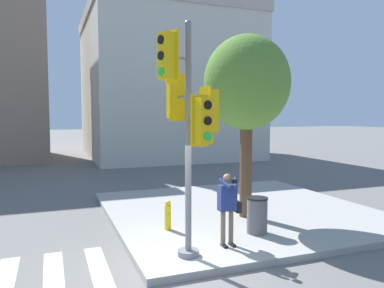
{
  "coord_description": "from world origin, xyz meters",
  "views": [
    {
      "loc": [
        -2.06,
        -6.89,
        3.11
      ],
      "look_at": [
        0.88,
        0.84,
        2.48
      ],
      "focal_mm": 35.0,
      "sensor_mm": 36.0,
      "label": 1
    }
  ],
  "objects": [
    {
      "name": "building_right",
      "position": [
        6.32,
        21.32,
        5.41
      ],
      "size": [
        11.56,
        12.8,
        10.8
      ],
      "color": "beige",
      "rests_on": "ground_plane"
    },
    {
      "name": "street_tree",
      "position": [
        3.24,
        2.62,
        3.99
      ],
      "size": [
        2.47,
        2.47,
        5.24
      ],
      "color": "brown",
      "rests_on": "sidewalk_corner"
    },
    {
      "name": "sidewalk_corner",
      "position": [
        3.5,
        3.5,
        0.08
      ],
      "size": [
        8.0,
        8.0,
        0.16
      ],
      "color": "#9E9B96",
      "rests_on": "ground_plane"
    },
    {
      "name": "ground_plane",
      "position": [
        0.0,
        0.0,
        0.0
      ],
      "size": [
        160.0,
        160.0,
        0.0
      ],
      "primitive_type": "plane",
      "color": "slate"
    },
    {
      "name": "trash_bin",
      "position": [
        2.74,
        1.13,
        0.62
      ],
      "size": [
        0.54,
        0.54,
        0.91
      ],
      "color": "#5B5B60",
      "rests_on": "sidewalk_corner"
    },
    {
      "name": "person_photographer",
      "position": [
        1.65,
        0.57,
        1.14
      ],
      "size": [
        0.58,
        0.54,
        1.65
      ],
      "color": "black",
      "rests_on": "sidewalk_corner"
    },
    {
      "name": "fire_hydrant",
      "position": [
        0.74,
        2.2,
        0.54
      ],
      "size": [
        0.17,
        0.23,
        0.76
      ],
      "color": "yellow",
      "rests_on": "sidewalk_corner"
    },
    {
      "name": "traffic_signal_pole",
      "position": [
        0.61,
        0.3,
        3.14
      ],
      "size": [
        1.39,
        1.4,
        4.87
      ],
      "color": "slate",
      "rests_on": "sidewalk_corner"
    }
  ]
}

